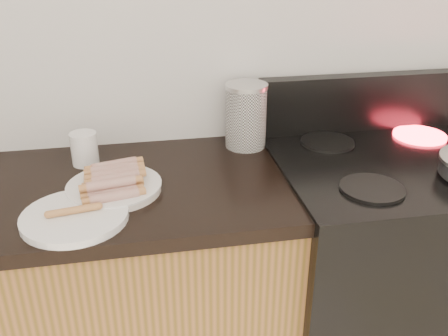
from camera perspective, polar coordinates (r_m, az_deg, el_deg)
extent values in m
cube|color=silver|center=(1.65, -10.09, 15.93)|extent=(4.00, 0.04, 2.60)
cube|color=black|center=(1.89, 17.26, -11.96)|extent=(0.76, 0.65, 0.90)
cube|color=black|center=(1.66, 19.28, 0.67)|extent=(0.76, 0.65, 0.01)
cube|color=black|center=(1.86, 15.63, 7.25)|extent=(0.76, 0.06, 0.20)
cylinder|color=black|center=(1.45, 16.57, -2.26)|extent=(0.18, 0.18, 0.01)
cylinder|color=black|center=(1.73, 11.74, 2.91)|extent=(0.18, 0.18, 0.01)
cylinder|color=#FF1E2D|center=(1.88, 21.46, 3.49)|extent=(0.18, 0.18, 0.01)
cylinder|color=silver|center=(1.44, -12.41, -2.30)|extent=(0.27, 0.27, 0.02)
cylinder|color=white|center=(1.32, -16.69, -5.36)|extent=(0.29, 0.29, 0.02)
cylinder|color=maroon|center=(1.35, -12.55, -3.20)|extent=(0.13, 0.05, 0.03)
cylinder|color=maroon|center=(1.37, -12.53, -2.61)|extent=(0.13, 0.05, 0.03)
cylinder|color=maroon|center=(1.40, -12.51, -2.05)|extent=(0.13, 0.05, 0.03)
cylinder|color=maroon|center=(1.43, -12.49, -1.50)|extent=(0.13, 0.05, 0.03)
cylinder|color=maroon|center=(1.45, -12.48, -0.98)|extent=(0.13, 0.05, 0.03)
cylinder|color=maroon|center=(1.48, -12.46, -0.47)|extent=(0.13, 0.05, 0.03)
cylinder|color=maroon|center=(1.51, -12.44, 0.02)|extent=(0.13, 0.05, 0.03)
cylinder|color=maroon|center=(1.36, -12.62, -1.74)|extent=(0.13, 0.05, 0.03)
cylinder|color=maroon|center=(1.39, -12.60, -1.19)|extent=(0.13, 0.05, 0.03)
cylinder|color=maroon|center=(1.42, -12.58, -0.66)|extent=(0.13, 0.05, 0.03)
cylinder|color=maroon|center=(1.44, -12.56, -0.14)|extent=(0.13, 0.05, 0.03)
cylinder|color=maroon|center=(1.47, -12.54, 0.35)|extent=(0.13, 0.05, 0.03)
cylinder|color=#C46C37|center=(1.31, -16.79, -4.64)|extent=(0.13, 0.04, 0.02)
cylinder|color=white|center=(1.67, 2.52, 5.77)|extent=(0.14, 0.14, 0.20)
cylinder|color=silver|center=(1.63, 2.59, 9.34)|extent=(0.14, 0.14, 0.01)
cylinder|color=silver|center=(1.61, -15.66, 2.14)|extent=(0.11, 0.11, 0.10)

